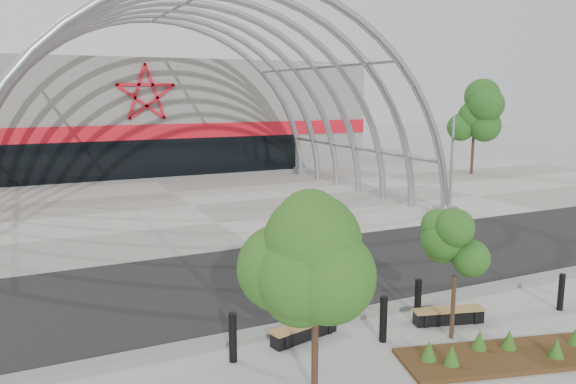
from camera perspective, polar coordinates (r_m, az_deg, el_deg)
name	(u,v)px	position (r m, az deg, el deg)	size (l,w,h in m)	color
ground	(352,313)	(15.30, 6.57, -12.07)	(140.00, 140.00, 0.00)	gray
road	(295,274)	(18.16, 0.68, -8.32)	(140.00, 7.00, 0.02)	black
forecourt	(192,206)	(29.07, -9.74, -1.38)	(60.00, 17.00, 0.04)	gray
kerb	(358,314)	(15.08, 7.08, -12.17)	(60.00, 0.50, 0.12)	slate
arena_building	(127,115)	(46.09, -16.00, 7.57)	(34.00, 15.24, 8.00)	slate
vault_canopy	(192,206)	(29.07, -9.74, -1.39)	(20.80, 15.80, 20.36)	#979BA0
planting_bed	(509,353)	(13.69, 21.51, -14.94)	(5.19, 2.74, 0.53)	#382710
signal_pole	(452,163)	(27.59, 16.28, 2.82)	(0.21, 0.66, 4.65)	gray
street_tree_0	(316,243)	(10.37, 2.85, -5.20)	(1.85, 1.85, 4.21)	black
street_tree_1	(456,249)	(13.57, 16.71, -5.61)	(1.28, 1.28, 3.04)	black
bench_0	(304,331)	(13.66, 1.66, -13.97)	(1.87, 0.81, 0.38)	black
bench_1	(448,316)	(15.05, 15.98, -12.03)	(1.86, 0.87, 0.38)	black
bollard_0	(233,338)	(12.53, -5.62, -14.51)	(0.18, 0.18, 1.10)	black
bollard_1	(383,319)	(13.56, 9.67, -12.61)	(0.18, 0.18, 1.11)	black
bollard_2	(362,294)	(15.34, 7.51, -10.22)	(0.14, 0.14, 0.90)	black
bollard_3	(418,300)	(14.91, 13.06, -10.62)	(0.17, 0.17, 1.09)	black
bollard_4	(561,292)	(16.85, 26.00, -9.12)	(0.16, 0.16, 1.00)	black
bg_tree_1	(475,114)	(41.43, 18.44, 7.55)	(2.70, 2.70, 5.91)	black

